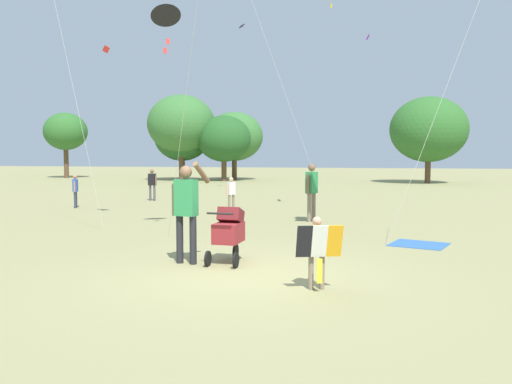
{
  "coord_description": "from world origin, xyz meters",
  "views": [
    {
      "loc": [
        1.86,
        -8.53,
        2.03
      ],
      "look_at": [
        0.07,
        0.95,
        1.3
      ],
      "focal_mm": 37.51,
      "sensor_mm": 36.0,
      "label": 1
    }
  ],
  "objects_px": {
    "picnic_blanket": "(419,244)",
    "stroller": "(229,230)",
    "child_with_butterfly_kite": "(317,246)",
    "kite_adult_black": "(166,17)",
    "person_kid_running": "(152,182)",
    "person_adult_flyer": "(186,205)",
    "person_red_shirt": "(231,191)",
    "person_back_turned": "(75,188)",
    "person_sitting_far": "(312,188)"
  },
  "relations": [
    {
      "from": "stroller",
      "to": "child_with_butterfly_kite",
      "type": "bearing_deg",
      "value": -43.56
    },
    {
      "from": "person_red_shirt",
      "to": "person_back_turned",
      "type": "distance_m",
      "value": 5.82
    },
    {
      "from": "kite_adult_black",
      "to": "person_kid_running",
      "type": "distance_m",
      "value": 10.54
    },
    {
      "from": "person_kid_running",
      "to": "person_back_turned",
      "type": "height_order",
      "value": "person_kid_running"
    },
    {
      "from": "person_sitting_far",
      "to": "kite_adult_black",
      "type": "bearing_deg",
      "value": -133.53
    },
    {
      "from": "person_adult_flyer",
      "to": "stroller",
      "type": "xyz_separation_m",
      "value": [
        0.74,
        0.2,
        -0.47
      ]
    },
    {
      "from": "stroller",
      "to": "kite_adult_black",
      "type": "distance_m",
      "value": 5.79
    },
    {
      "from": "person_adult_flyer",
      "to": "kite_adult_black",
      "type": "height_order",
      "value": "kite_adult_black"
    },
    {
      "from": "stroller",
      "to": "person_kid_running",
      "type": "xyz_separation_m",
      "value": [
        -6.06,
        11.55,
        0.17
      ]
    },
    {
      "from": "child_with_butterfly_kite",
      "to": "stroller",
      "type": "relative_size",
      "value": 0.98
    },
    {
      "from": "person_kid_running",
      "to": "picnic_blanket",
      "type": "distance_m",
      "value": 13.21
    },
    {
      "from": "person_kid_running",
      "to": "child_with_butterfly_kite",
      "type": "bearing_deg",
      "value": -59.46
    },
    {
      "from": "child_with_butterfly_kite",
      "to": "person_back_turned",
      "type": "xyz_separation_m",
      "value": [
        -9.44,
        9.95,
        0.06
      ]
    },
    {
      "from": "child_with_butterfly_kite",
      "to": "kite_adult_black",
      "type": "distance_m",
      "value": 7.44
    },
    {
      "from": "child_with_butterfly_kite",
      "to": "person_adult_flyer",
      "type": "xyz_separation_m",
      "value": [
        -2.46,
        1.43,
        0.42
      ]
    },
    {
      "from": "person_adult_flyer",
      "to": "kite_adult_black",
      "type": "xyz_separation_m",
      "value": [
        -1.44,
        3.01,
        4.11
      ]
    },
    {
      "from": "person_kid_running",
      "to": "person_red_shirt",
      "type": "bearing_deg",
      "value": -39.0
    },
    {
      "from": "person_sitting_far",
      "to": "person_back_turned",
      "type": "relative_size",
      "value": 1.39
    },
    {
      "from": "person_back_turned",
      "to": "picnic_blanket",
      "type": "distance_m",
      "value": 12.72
    },
    {
      "from": "picnic_blanket",
      "to": "stroller",
      "type": "bearing_deg",
      "value": -144.33
    },
    {
      "from": "stroller",
      "to": "person_sitting_far",
      "type": "height_order",
      "value": "person_sitting_far"
    },
    {
      "from": "stroller",
      "to": "person_red_shirt",
      "type": "xyz_separation_m",
      "value": [
        -1.89,
        8.18,
        0.09
      ]
    },
    {
      "from": "child_with_butterfly_kite",
      "to": "person_adult_flyer",
      "type": "height_order",
      "value": "person_adult_flyer"
    },
    {
      "from": "child_with_butterfly_kite",
      "to": "stroller",
      "type": "height_order",
      "value": "child_with_butterfly_kite"
    },
    {
      "from": "person_adult_flyer",
      "to": "person_sitting_far",
      "type": "distance_m",
      "value": 6.58
    },
    {
      "from": "child_with_butterfly_kite",
      "to": "person_red_shirt",
      "type": "bearing_deg",
      "value": 110.22
    },
    {
      "from": "person_red_shirt",
      "to": "person_sitting_far",
      "type": "distance_m",
      "value": 3.55
    },
    {
      "from": "child_with_butterfly_kite",
      "to": "person_back_turned",
      "type": "bearing_deg",
      "value": 133.47
    },
    {
      "from": "stroller",
      "to": "person_back_turned",
      "type": "distance_m",
      "value": 11.34
    },
    {
      "from": "person_back_turned",
      "to": "picnic_blanket",
      "type": "bearing_deg",
      "value": -26.7
    },
    {
      "from": "person_back_turned",
      "to": "stroller",
      "type": "bearing_deg",
      "value": -47.15
    },
    {
      "from": "person_sitting_far",
      "to": "person_back_turned",
      "type": "xyz_separation_m",
      "value": [
        -8.71,
        2.18,
        -0.28
      ]
    },
    {
      "from": "child_with_butterfly_kite",
      "to": "person_kid_running",
      "type": "relative_size",
      "value": 0.82
    },
    {
      "from": "child_with_butterfly_kite",
      "to": "kite_adult_black",
      "type": "xyz_separation_m",
      "value": [
        -3.9,
        4.44,
        4.53
      ]
    },
    {
      "from": "stroller",
      "to": "picnic_blanket",
      "type": "distance_m",
      "value": 4.51
    },
    {
      "from": "person_red_shirt",
      "to": "person_sitting_far",
      "type": "relative_size",
      "value": 0.7
    },
    {
      "from": "kite_adult_black",
      "to": "person_red_shirt",
      "type": "height_order",
      "value": "kite_adult_black"
    },
    {
      "from": "person_sitting_far",
      "to": "person_kid_running",
      "type": "xyz_separation_m",
      "value": [
        -7.05,
        5.41,
        -0.22
      ]
    },
    {
      "from": "person_red_shirt",
      "to": "person_sitting_far",
      "type": "height_order",
      "value": "person_sitting_far"
    },
    {
      "from": "picnic_blanket",
      "to": "child_with_butterfly_kite",
      "type": "bearing_deg",
      "value": -114.24
    },
    {
      "from": "person_sitting_far",
      "to": "picnic_blanket",
      "type": "relative_size",
      "value": 1.47
    },
    {
      "from": "person_red_shirt",
      "to": "picnic_blanket",
      "type": "relative_size",
      "value": 1.03
    },
    {
      "from": "kite_adult_black",
      "to": "person_kid_running",
      "type": "bearing_deg",
      "value": 113.93
    },
    {
      "from": "kite_adult_black",
      "to": "person_sitting_far",
      "type": "bearing_deg",
      "value": 46.47
    },
    {
      "from": "kite_adult_black",
      "to": "picnic_blanket",
      "type": "xyz_separation_m",
      "value": [
        5.81,
        -0.19,
        -5.17
      ]
    },
    {
      "from": "person_kid_running",
      "to": "stroller",
      "type": "bearing_deg",
      "value": -62.32
    },
    {
      "from": "child_with_butterfly_kite",
      "to": "person_back_turned",
      "type": "distance_m",
      "value": 13.72
    },
    {
      "from": "person_back_turned",
      "to": "picnic_blanket",
      "type": "height_order",
      "value": "person_back_turned"
    },
    {
      "from": "child_with_butterfly_kite",
      "to": "stroller",
      "type": "xyz_separation_m",
      "value": [
        -1.72,
        1.64,
        -0.05
      ]
    },
    {
      "from": "person_back_turned",
      "to": "person_adult_flyer",
      "type": "bearing_deg",
      "value": -50.7
    }
  ]
}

